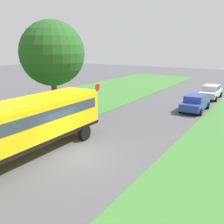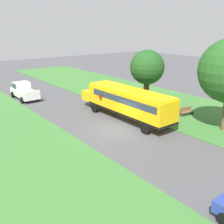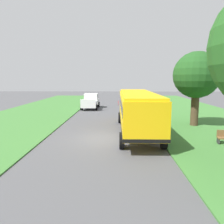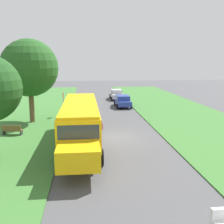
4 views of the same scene
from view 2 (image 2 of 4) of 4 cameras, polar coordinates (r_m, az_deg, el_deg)
name	(u,v)px [view 2 (image 2 of 4)]	position (r m, az deg, el deg)	size (l,w,h in m)	color
ground_plane	(117,130)	(24.04, 1.17, -3.88)	(120.00, 120.00, 0.00)	#4C4C4F
grass_verge	(185,109)	(30.97, 15.70, 0.55)	(12.00, 80.00, 0.08)	#3D7533
grass_far_side	(20,158)	(20.11, -19.46, -9.43)	(10.00, 80.00, 0.07)	#3D7533
school_bus	(127,101)	(26.26, 3.24, 2.43)	(2.84, 12.42, 3.16)	yellow
pickup_truck	(24,91)	(36.19, -18.67, 4.44)	(2.28, 5.40, 2.10)	silver
oak_tree_beside_bus	(147,68)	(31.25, 7.60, 9.53)	(4.02, 4.02, 6.53)	#4C3826
park_bench	(186,111)	(28.75, 15.86, 0.12)	(1.66, 0.76, 0.92)	brown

